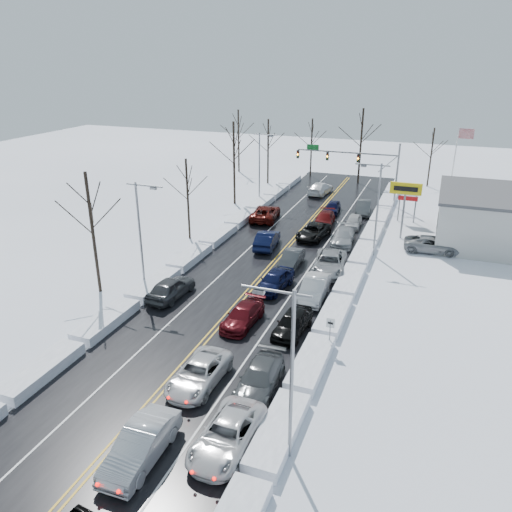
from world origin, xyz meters
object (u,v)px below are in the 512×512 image
at_px(tires_plus_sign, 405,192).
at_px(flagpole, 456,161).
at_px(traffic_signal_mast, 357,161).
at_px(oncoming_car_0, 267,247).

relative_size(tires_plus_sign, flagpole, 0.60).
distance_m(traffic_signal_mast, oncoming_car_0, 21.08).
relative_size(traffic_signal_mast, flagpole, 1.33).
distance_m(flagpole, oncoming_car_0, 28.21).
height_order(flagpole, oncoming_car_0, flagpole).
xyz_separation_m(traffic_signal_mast, oncoming_car_0, (-5.36, -19.64, -5.48)).
distance_m(tires_plus_sign, flagpole, 14.79).
bearing_deg(oncoming_car_0, flagpole, -134.87).
xyz_separation_m(traffic_signal_mast, flagpole, (11.72, 2.01, 0.45)).
bearing_deg(traffic_signal_mast, oncoming_car_0, -105.28).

